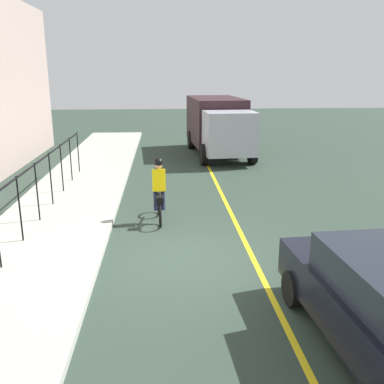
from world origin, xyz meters
The scene contains 6 objects.
ground_plane centered at (0.00, 0.00, 0.00)m, with size 80.00×80.00×0.00m, color #2C3B30.
lane_line_centre centered at (0.00, -1.60, 0.00)m, with size 36.00×0.12×0.01m, color yellow.
sidewalk centered at (0.00, 3.40, 0.07)m, with size 40.00×3.20×0.15m, color #A5A79B.
iron_fence centered at (1.00, 3.80, 1.29)m, with size 14.93×0.04×1.60m.
cyclist_lead centered at (2.56, 0.52, 0.91)m, with size 1.71×0.37×1.83m.
box_truck_background centered at (12.62, -2.39, 1.55)m, with size 6.85×2.89×2.78m.
Camera 1 is at (-8.99, 0.39, 4.09)m, focal length 40.47 mm.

